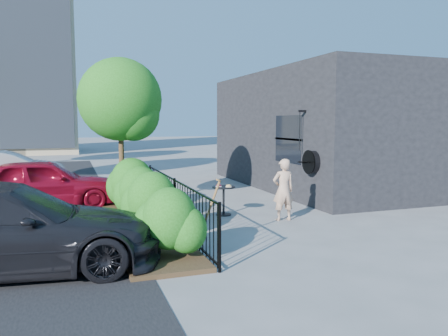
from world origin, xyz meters
name	(u,v)px	position (x,y,z in m)	size (l,w,h in m)	color
ground	(239,223)	(0.00, 0.00, 0.00)	(120.00, 120.00, 0.00)	gray
shop_building	(335,130)	(5.50, 4.50, 2.00)	(6.22, 9.00, 4.00)	black
fence	(175,203)	(-1.50, 0.00, 0.56)	(0.05, 6.05, 1.10)	black
planting_bed	(143,229)	(-2.20, 0.00, 0.04)	(1.30, 6.00, 0.08)	#382616
shrubs	(146,197)	(-2.10, 0.10, 0.70)	(1.10, 5.60, 1.24)	#205F15
patio_tree	(123,105)	(-2.24, 2.76, 2.76)	(2.20, 2.20, 3.94)	#3F2B19
cafe_table	(224,195)	(-0.05, 0.91, 0.50)	(0.57, 0.57, 0.76)	black
woman	(283,190)	(1.08, -0.10, 0.73)	(0.53, 0.35, 1.46)	tan
shovel	(208,217)	(-1.25, -1.59, 0.56)	(0.46, 0.17, 1.29)	brown
car_red	(43,183)	(-4.31, 3.37, 0.67)	(1.59, 3.94, 1.34)	#A50D28
car_silver	(6,169)	(-5.73, 7.79, 0.65)	(1.37, 3.94, 1.30)	silver
car_darkgrey	(3,228)	(-4.61, -1.88, 0.69)	(1.93, 4.76, 1.38)	black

